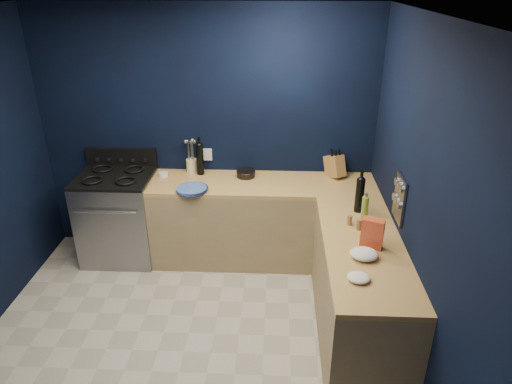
# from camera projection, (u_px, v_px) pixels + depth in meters

# --- Properties ---
(floor) EXTENTS (3.50, 3.50, 0.02)m
(floor) POSITION_uv_depth(u_px,v_px,m) (184.00, 352.00, 3.82)
(floor) COLOR #ABA595
(floor) RESTS_ON ground
(ceiling) EXTENTS (3.50, 3.50, 0.02)m
(ceiling) POSITION_uv_depth(u_px,v_px,m) (154.00, 15.00, 2.69)
(ceiling) COLOR silver
(ceiling) RESTS_ON ground
(wall_back) EXTENTS (3.50, 0.02, 2.60)m
(wall_back) POSITION_uv_depth(u_px,v_px,m) (207.00, 134.00, 4.84)
(wall_back) COLOR black
(wall_back) RESTS_ON ground
(wall_right) EXTENTS (0.02, 3.50, 2.60)m
(wall_right) POSITION_uv_depth(u_px,v_px,m) (424.00, 219.00, 3.18)
(wall_right) COLOR black
(wall_right) RESTS_ON ground
(cab_back) EXTENTS (2.30, 0.63, 0.86)m
(cab_back) POSITION_uv_depth(u_px,v_px,m) (263.00, 223.00, 4.90)
(cab_back) COLOR #98815B
(cab_back) RESTS_ON floor
(top_back) EXTENTS (2.30, 0.63, 0.04)m
(top_back) POSITION_uv_depth(u_px,v_px,m) (263.00, 184.00, 4.70)
(top_back) COLOR olive
(top_back) RESTS_ON cab_back
(cab_right) EXTENTS (0.63, 1.67, 0.86)m
(cab_right) POSITION_uv_depth(u_px,v_px,m) (358.00, 293.00, 3.83)
(cab_right) COLOR #98815B
(cab_right) RESTS_ON floor
(top_right) EXTENTS (0.63, 1.67, 0.04)m
(top_right) POSITION_uv_depth(u_px,v_px,m) (364.00, 247.00, 3.63)
(top_right) COLOR olive
(top_right) RESTS_ON cab_right
(gas_range) EXTENTS (0.76, 0.66, 0.92)m
(gas_range) POSITION_uv_depth(u_px,v_px,m) (120.00, 218.00, 4.93)
(gas_range) COLOR gray
(gas_range) RESTS_ON floor
(oven_door) EXTENTS (0.59, 0.02, 0.42)m
(oven_door) POSITION_uv_depth(u_px,v_px,m) (110.00, 234.00, 4.65)
(oven_door) COLOR black
(oven_door) RESTS_ON gas_range
(cooktop) EXTENTS (0.76, 0.66, 0.03)m
(cooktop) POSITION_uv_depth(u_px,v_px,m) (114.00, 177.00, 4.73)
(cooktop) COLOR black
(cooktop) RESTS_ON gas_range
(backguard) EXTENTS (0.76, 0.06, 0.20)m
(backguard) POSITION_uv_depth(u_px,v_px,m) (122.00, 157.00, 4.95)
(backguard) COLOR black
(backguard) RESTS_ON gas_range
(spice_panel) EXTENTS (0.02, 0.28, 0.38)m
(spice_panel) POSITION_uv_depth(u_px,v_px,m) (400.00, 199.00, 3.73)
(spice_panel) COLOR gray
(spice_panel) RESTS_ON wall_right
(wall_outlet) EXTENTS (0.09, 0.02, 0.13)m
(wall_outlet) POSITION_uv_depth(u_px,v_px,m) (208.00, 154.00, 4.91)
(wall_outlet) COLOR white
(wall_outlet) RESTS_ON wall_back
(plate_stack) EXTENTS (0.30, 0.30, 0.04)m
(plate_stack) POSITION_uv_depth(u_px,v_px,m) (192.00, 189.00, 4.50)
(plate_stack) COLOR #3344A6
(plate_stack) RESTS_ON top_back
(ramekin) EXTENTS (0.13, 0.13, 0.04)m
(ramekin) POSITION_uv_depth(u_px,v_px,m) (163.00, 174.00, 4.84)
(ramekin) COLOR white
(ramekin) RESTS_ON top_back
(utensil_crock) EXTENTS (0.13, 0.13, 0.14)m
(utensil_crock) POSITION_uv_depth(u_px,v_px,m) (192.00, 165.00, 4.92)
(utensil_crock) COLOR #F2F0BE
(utensil_crock) RESTS_ON top_back
(wine_bottle_back) EXTENTS (0.10, 0.10, 0.33)m
(wine_bottle_back) POSITION_uv_depth(u_px,v_px,m) (200.00, 160.00, 4.82)
(wine_bottle_back) COLOR black
(wine_bottle_back) RESTS_ON top_back
(lemon_basket) EXTENTS (0.24, 0.24, 0.07)m
(lemon_basket) POSITION_uv_depth(u_px,v_px,m) (246.00, 174.00, 4.81)
(lemon_basket) COLOR black
(lemon_basket) RESTS_ON top_back
(knife_block) EXTENTS (0.24, 0.29, 0.28)m
(knife_block) POSITION_uv_depth(u_px,v_px,m) (335.00, 166.00, 4.80)
(knife_block) COLOR olive
(knife_block) RESTS_ON top_back
(wine_bottle_right) EXTENTS (0.09, 0.09, 0.31)m
(wine_bottle_right) POSITION_uv_depth(u_px,v_px,m) (360.00, 195.00, 4.07)
(wine_bottle_right) COLOR black
(wine_bottle_right) RESTS_ON top_right
(oil_bottle) EXTENTS (0.07, 0.07, 0.24)m
(oil_bottle) POSITION_uv_depth(u_px,v_px,m) (365.00, 210.00, 3.89)
(oil_bottle) COLOR olive
(oil_bottle) RESTS_ON top_right
(spice_jar_near) EXTENTS (0.05, 0.05, 0.09)m
(spice_jar_near) POSITION_uv_depth(u_px,v_px,m) (359.00, 225.00, 3.82)
(spice_jar_near) COLOR olive
(spice_jar_near) RESTS_ON top_right
(spice_jar_far) EXTENTS (0.06, 0.06, 0.09)m
(spice_jar_far) POSITION_uv_depth(u_px,v_px,m) (350.00, 220.00, 3.90)
(spice_jar_far) COLOR olive
(spice_jar_far) RESTS_ON top_right
(crouton_bag) EXTENTS (0.18, 0.13, 0.25)m
(crouton_bag) POSITION_uv_depth(u_px,v_px,m) (372.00, 234.00, 3.54)
(crouton_bag) COLOR red
(crouton_bag) RESTS_ON top_right
(towel_front) EXTENTS (0.22, 0.19, 0.07)m
(towel_front) POSITION_uv_depth(u_px,v_px,m) (364.00, 254.00, 3.44)
(towel_front) COLOR white
(towel_front) RESTS_ON top_right
(towel_end) EXTENTS (0.19, 0.18, 0.05)m
(towel_end) POSITION_uv_depth(u_px,v_px,m) (359.00, 278.00, 3.19)
(towel_end) COLOR white
(towel_end) RESTS_ON top_right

